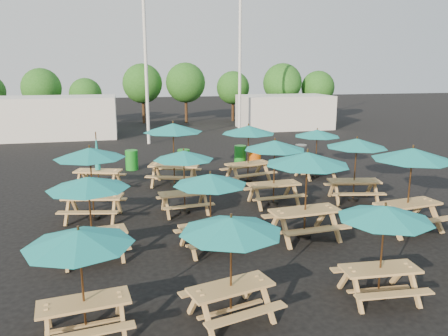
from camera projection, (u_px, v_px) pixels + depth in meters
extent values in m
plane|color=black|center=(234.00, 209.00, 14.93)|extent=(120.00, 120.00, 0.00)
cube|color=tan|center=(84.00, 302.00, 7.73)|extent=(1.66, 0.82, 0.05)
cube|color=tan|center=(87.00, 334.00, 7.25)|extent=(1.61, 0.42, 0.04)
cube|color=tan|center=(83.00, 299.00, 8.32)|extent=(1.61, 0.42, 0.04)
cylinder|color=black|center=(86.00, 333.00, 7.86)|extent=(0.32, 0.32, 0.09)
cylinder|color=brown|center=(82.00, 283.00, 7.65)|extent=(0.04, 0.04, 2.04)
cone|color=teal|center=(79.00, 237.00, 7.45)|extent=(2.13, 2.13, 0.28)
cube|color=tan|center=(92.00, 233.00, 10.87)|extent=(1.77, 0.92, 0.06)
cube|color=tan|center=(95.00, 253.00, 10.37)|extent=(1.71, 0.50, 0.04)
cube|color=tan|center=(90.00, 235.00, 11.49)|extent=(1.71, 0.50, 0.04)
cylinder|color=black|center=(93.00, 257.00, 11.02)|extent=(0.34, 0.34, 0.09)
cylinder|color=brown|center=(91.00, 218.00, 10.79)|extent=(0.04, 0.04, 2.16)
cone|color=teal|center=(88.00, 183.00, 10.58)|extent=(2.30, 2.30, 0.30)
cube|color=tan|center=(93.00, 197.00, 13.73)|extent=(1.94, 1.08, 0.06)
cube|color=tan|center=(87.00, 212.00, 13.14)|extent=(1.84, 0.63, 0.04)
cube|color=tan|center=(99.00, 199.00, 14.45)|extent=(1.84, 0.63, 0.04)
cylinder|color=black|center=(94.00, 218.00, 13.89)|extent=(0.37, 0.37, 0.10)
cylinder|color=brown|center=(92.00, 184.00, 13.64)|extent=(0.04, 0.04, 2.34)
cone|color=teal|center=(90.00, 153.00, 13.42)|extent=(2.58, 2.58, 0.33)
cube|color=tan|center=(98.00, 171.00, 17.20)|extent=(1.93, 1.22, 0.06)
cube|color=tan|center=(92.00, 182.00, 16.63)|extent=(1.79, 0.79, 0.04)
cube|color=tan|center=(104.00, 174.00, 17.91)|extent=(1.79, 0.79, 0.04)
cylinder|color=black|center=(99.00, 188.00, 17.36)|extent=(0.36, 0.36, 0.10)
cylinder|color=brown|center=(97.00, 161.00, 17.11)|extent=(0.04, 0.04, 2.30)
cone|color=teal|center=(97.00, 151.00, 17.02)|extent=(0.22, 0.22, 1.50)
cube|color=tan|center=(231.00, 287.00, 8.25)|extent=(1.73, 1.02, 0.05)
cube|color=tan|center=(247.00, 315.00, 7.79)|extent=(1.63, 0.63, 0.04)
cube|color=tan|center=(217.00, 286.00, 8.82)|extent=(1.63, 0.63, 0.04)
cylinder|color=black|center=(231.00, 316.00, 8.39)|extent=(0.32, 0.32, 0.09)
cylinder|color=brown|center=(231.00, 269.00, 8.17)|extent=(0.04, 0.04, 2.07)
cone|color=teal|center=(231.00, 225.00, 7.97)|extent=(2.35, 2.35, 0.29)
cube|color=tan|center=(211.00, 225.00, 11.48)|extent=(1.72, 0.95, 0.05)
cube|color=tan|center=(220.00, 242.00, 11.01)|extent=(1.64, 0.55, 0.04)
cube|color=tan|center=(202.00, 227.00, 12.07)|extent=(1.64, 0.55, 0.04)
cylinder|color=black|center=(211.00, 247.00, 11.62)|extent=(0.33, 0.33, 0.09)
cylinder|color=brown|center=(210.00, 212.00, 11.40)|extent=(0.04, 0.04, 2.08)
cone|color=teal|center=(210.00, 179.00, 11.20)|extent=(2.28, 2.28, 0.29)
cube|color=tan|center=(185.00, 193.00, 14.38)|extent=(1.72, 0.80, 0.06)
cube|color=tan|center=(189.00, 206.00, 13.88)|extent=(1.68, 0.39, 0.04)
cube|color=tan|center=(180.00, 196.00, 15.00)|extent=(1.68, 0.39, 0.04)
cylinder|color=black|center=(185.00, 211.00, 14.52)|extent=(0.33, 0.33, 0.09)
cylinder|color=brown|center=(184.00, 182.00, 14.30)|extent=(0.04, 0.04, 2.13)
cone|color=teal|center=(184.00, 155.00, 14.09)|extent=(2.16, 2.16, 0.30)
cube|color=tan|center=(174.00, 165.00, 17.84)|extent=(2.16, 1.39, 0.07)
cube|color=tan|center=(170.00, 177.00, 17.20)|extent=(1.99, 0.91, 0.04)
cube|color=tan|center=(178.00, 169.00, 18.63)|extent=(1.99, 0.91, 0.04)
cylinder|color=black|center=(175.00, 183.00, 18.02)|extent=(0.40, 0.40, 0.11)
cylinder|color=brown|center=(174.00, 154.00, 17.74)|extent=(0.05, 0.05, 2.57)
cone|color=teal|center=(173.00, 128.00, 17.50)|extent=(3.03, 3.03, 0.36)
cube|color=tan|center=(380.00, 269.00, 9.01)|extent=(1.64, 0.73, 0.05)
cube|color=tan|center=(394.00, 294.00, 8.51)|extent=(1.61, 0.33, 0.04)
cube|color=tan|center=(366.00, 268.00, 9.64)|extent=(1.61, 0.33, 0.04)
cylinder|color=black|center=(378.00, 296.00, 9.15)|extent=(0.32, 0.32, 0.09)
cylinder|color=brown|center=(382.00, 252.00, 8.93)|extent=(0.04, 0.04, 2.04)
cone|color=teal|center=(385.00, 212.00, 8.74)|extent=(2.02, 2.02, 0.28)
cube|color=tan|center=(305.00, 211.00, 12.23)|extent=(2.01, 0.93, 0.07)
cube|color=tan|center=(318.00, 230.00, 11.63)|extent=(1.97, 0.44, 0.04)
cube|color=tan|center=(293.00, 213.00, 12.96)|extent=(1.97, 0.44, 0.04)
cylinder|color=black|center=(304.00, 236.00, 12.39)|extent=(0.39, 0.39, 0.11)
cylinder|color=brown|center=(306.00, 195.00, 12.13)|extent=(0.05, 0.05, 2.50)
cone|color=teal|center=(307.00, 158.00, 11.89)|extent=(2.52, 2.52, 0.35)
cube|color=tan|center=(274.00, 184.00, 15.27)|extent=(1.85, 0.82, 0.06)
cube|color=tan|center=(281.00, 197.00, 14.71)|extent=(1.82, 0.37, 0.04)
cube|color=tan|center=(266.00, 187.00, 15.95)|extent=(1.82, 0.37, 0.04)
cylinder|color=black|center=(273.00, 203.00, 15.42)|extent=(0.36, 0.36, 0.10)
cylinder|color=brown|center=(274.00, 173.00, 15.17)|extent=(0.04, 0.04, 2.31)
cone|color=teal|center=(275.00, 145.00, 14.96)|extent=(2.29, 2.29, 0.32)
cube|color=tan|center=(248.00, 164.00, 18.35)|extent=(2.01, 1.17, 0.06)
cube|color=tan|center=(256.00, 174.00, 17.82)|extent=(1.89, 0.71, 0.04)
cube|color=tan|center=(240.00, 167.00, 19.02)|extent=(1.89, 0.71, 0.04)
cylinder|color=black|center=(248.00, 180.00, 18.51)|extent=(0.38, 0.38, 0.10)
cylinder|color=brown|center=(248.00, 154.00, 18.25)|extent=(0.05, 0.05, 2.41)
cone|color=teal|center=(248.00, 130.00, 18.03)|extent=(2.72, 2.72, 0.34)
cube|color=tan|center=(408.00, 204.00, 12.86)|extent=(2.03, 1.01, 0.07)
cube|color=tan|center=(425.00, 222.00, 12.28)|extent=(1.97, 0.52, 0.04)
cube|color=tan|center=(390.00, 207.00, 13.58)|extent=(1.97, 0.52, 0.04)
cylinder|color=black|center=(405.00, 228.00, 13.03)|extent=(0.39, 0.39, 0.11)
cylinder|color=brown|center=(409.00, 189.00, 12.76)|extent=(0.05, 0.05, 2.49)
cone|color=teal|center=(413.00, 154.00, 12.53)|extent=(2.60, 2.60, 0.35)
cube|color=tan|center=(354.00, 181.00, 15.67)|extent=(1.91, 1.04, 0.06)
cube|color=tan|center=(360.00, 194.00, 15.09)|extent=(1.82, 0.60, 0.04)
cube|color=tan|center=(348.00, 184.00, 16.38)|extent=(1.82, 0.60, 0.04)
cylinder|color=black|center=(353.00, 199.00, 15.82)|extent=(0.36, 0.36, 0.10)
cylinder|color=brown|center=(355.00, 170.00, 15.58)|extent=(0.04, 0.04, 2.31)
cone|color=teal|center=(357.00, 143.00, 15.36)|extent=(2.53, 2.53, 0.32)
cube|color=tan|center=(316.00, 162.00, 19.12)|extent=(1.76, 0.96, 0.06)
cube|color=tan|center=(324.00, 171.00, 18.63)|extent=(1.68, 0.56, 0.04)
cube|color=tan|center=(307.00, 165.00, 19.72)|extent=(1.68, 0.56, 0.04)
cylinder|color=black|center=(315.00, 176.00, 19.26)|extent=(0.33, 0.33, 0.09)
cylinder|color=brown|center=(316.00, 153.00, 19.03)|extent=(0.04, 0.04, 2.13)
cone|color=teal|center=(317.00, 133.00, 18.83)|extent=(2.33, 2.33, 0.30)
cylinder|color=#188421|center=(132.00, 160.00, 20.58)|extent=(0.58, 0.58, 0.93)
cylinder|color=#188421|center=(184.00, 159.00, 20.75)|extent=(0.58, 0.58, 0.93)
cylinder|color=#188421|center=(240.00, 155.00, 21.80)|extent=(0.58, 0.58, 0.93)
cylinder|color=#CF560C|center=(255.00, 156.00, 21.47)|extent=(0.58, 0.58, 0.93)
cylinder|color=gray|center=(301.00, 154.00, 22.04)|extent=(0.58, 0.58, 0.93)
cylinder|color=silver|center=(145.00, 46.00, 26.44)|extent=(0.20, 0.20, 12.00)
cylinder|color=silver|center=(240.00, 49.00, 29.77)|extent=(0.20, 0.20, 12.00)
cube|color=silver|center=(56.00, 117.00, 29.94)|extent=(8.00, 4.00, 2.80)
cube|color=silver|center=(284.00, 112.00, 34.67)|extent=(7.00, 4.00, 2.60)
cylinder|color=#382314|center=(44.00, 114.00, 35.23)|extent=(0.24, 0.24, 2.14)
sphere|color=#1E5919|center=(41.00, 88.00, 34.76)|extent=(3.11, 3.11, 3.11)
cylinder|color=#382314|center=(87.00, 116.00, 35.77)|extent=(0.24, 0.24, 1.78)
sphere|color=#1E5919|center=(86.00, 94.00, 35.38)|extent=(2.59, 2.59, 2.59)
cylinder|color=#382314|center=(144.00, 110.00, 37.75)|extent=(0.24, 0.24, 2.31)
sphere|color=#1E5919|center=(142.00, 83.00, 37.24)|extent=(3.36, 3.36, 3.36)
cylinder|color=#382314|center=(186.00, 109.00, 38.12)|extent=(0.24, 0.24, 2.35)
sphere|color=#1E5919|center=(186.00, 83.00, 37.60)|extent=(3.41, 3.41, 3.41)
cylinder|color=#382314|center=(233.00, 110.00, 39.50)|extent=(0.24, 0.24, 2.02)
sphere|color=#1E5919|center=(233.00, 88.00, 39.06)|extent=(2.94, 2.94, 2.94)
cylinder|color=#382314|center=(282.00, 109.00, 38.67)|extent=(0.24, 0.24, 2.32)
sphere|color=#1E5919|center=(282.00, 83.00, 38.16)|extent=(3.38, 3.38, 3.38)
cylinder|color=#382314|center=(317.00, 110.00, 39.48)|extent=(0.24, 0.24, 2.03)
sphere|color=#1E5919|center=(318.00, 87.00, 39.03)|extent=(2.95, 2.95, 2.95)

